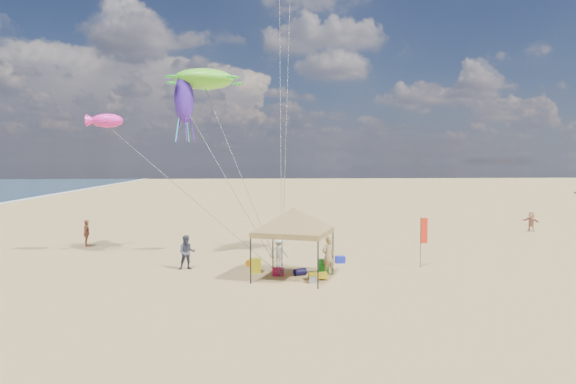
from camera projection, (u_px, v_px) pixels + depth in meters
name	position (u px, v px, depth m)	size (l,w,h in m)	color
ground	(293.00, 279.00, 24.02)	(280.00, 280.00, 0.00)	tan
canopy_tent	(294.00, 210.00, 23.93)	(5.99, 5.99, 3.97)	black
feather_flag	(423.00, 234.00, 26.54)	(0.41, 0.09, 2.69)	black
cooler_red	(278.00, 272.00, 24.78)	(0.54, 0.38, 0.38)	#AC0D37
cooler_blue	(340.00, 260.00, 27.81)	(0.54, 0.38, 0.38)	#1623B4
bag_navy	(300.00, 272.00, 24.72)	(0.36, 0.36, 0.60)	black
bag_orange	(250.00, 262.00, 27.11)	(0.36, 0.36, 0.60)	orange
chair_green	(323.00, 266.00, 25.23)	(0.50, 0.50, 0.70)	#1B9725
chair_yellow	(256.00, 265.00, 25.49)	(0.50, 0.50, 0.70)	yellow
crate_grey	(313.00, 280.00, 23.21)	(0.34, 0.30, 0.28)	gray
beach_cart	(318.00, 275.00, 23.89)	(0.90, 0.50, 0.24)	gold
person_near_a	(328.00, 256.00, 24.85)	(0.70, 0.46, 1.91)	tan
person_near_b	(187.00, 252.00, 26.07)	(0.88, 0.68, 1.80)	#36394A
person_near_c	(279.00, 252.00, 26.67)	(1.03, 0.59, 1.59)	white
person_far_a	(87.00, 233.00, 33.13)	(1.04, 0.43, 1.77)	#A5593F
person_far_c	(531.00, 221.00, 40.29)	(1.49, 0.47, 1.61)	tan
turtle_kite	(204.00, 79.00, 28.33)	(3.37, 2.70, 1.12)	#5CD62B
fish_kite	(107.00, 121.00, 28.46)	(1.78, 0.89, 0.79)	#FF28AD
squid_kite	(184.00, 99.00, 27.76)	(1.08, 1.08, 2.80)	#4220A3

